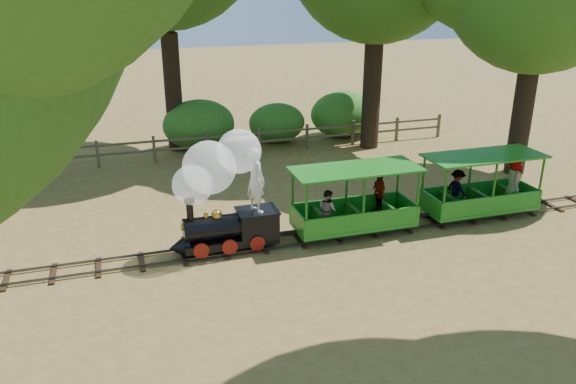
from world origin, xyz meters
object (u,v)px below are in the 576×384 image
object	(u,v)px
carriage_front	(354,207)
locomotive	(220,185)
carriage_rear	(483,191)
fence	(233,141)

from	to	relation	value
carriage_front	locomotive	bearing A→B (deg)	179.25
locomotive	carriage_front	xyz separation A→B (m)	(3.55, -0.05, -1.01)
carriage_front	carriage_rear	world-z (taller)	same
carriage_rear	fence	size ratio (longest dim) A/B	0.19
carriage_front	fence	xyz separation A→B (m)	(-1.54, 7.98, -0.17)
locomotive	carriage_rear	distance (m)	7.57
carriage_rear	fence	xyz separation A→B (m)	(-5.50, 8.00, -0.21)
carriage_rear	fence	bearing A→B (deg)	124.51
carriage_rear	locomotive	bearing A→B (deg)	179.52
fence	locomotive	bearing A→B (deg)	-104.19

